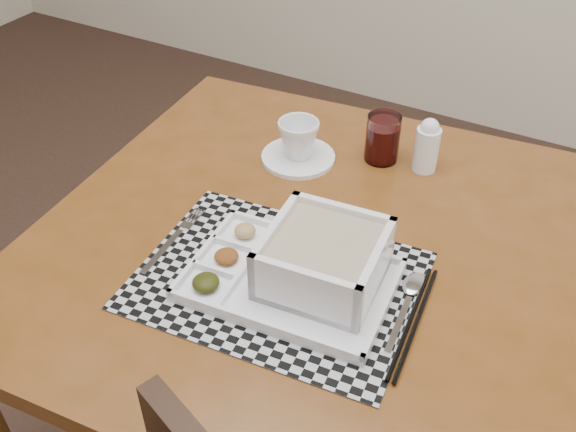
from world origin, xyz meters
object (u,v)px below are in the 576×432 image
object	(u,v)px
serving_tray	(313,266)
creamer_bottle	(427,146)
dining_table	(309,266)
juice_glass	(382,140)
cup	(298,139)

from	to	relation	value
serving_tray	creamer_bottle	xyz separation A→B (m)	(0.04, 0.40, 0.01)
dining_table	juice_glass	world-z (taller)	juice_glass
serving_tray	creamer_bottle	world-z (taller)	creamer_bottle
dining_table	juice_glass	distance (m)	0.31
dining_table	creamer_bottle	size ratio (longest dim) A/B	8.92
serving_tray	juice_glass	xyz separation A→B (m)	(-0.04, 0.39, 0.00)
juice_glass	creamer_bottle	size ratio (longest dim) A/B	0.86
dining_table	cup	xyz separation A→B (m)	(-0.13, 0.20, 0.12)
cup	juice_glass	bearing A→B (deg)	23.85
cup	serving_tray	bearing A→B (deg)	-63.94
serving_tray	juice_glass	world-z (taller)	serving_tray
creamer_bottle	dining_table	bearing A→B (deg)	-109.30
dining_table	serving_tray	size ratio (longest dim) A/B	2.99
serving_tray	cup	world-z (taller)	serving_tray
juice_glass	creamer_bottle	xyz separation A→B (m)	(0.09, 0.01, 0.01)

